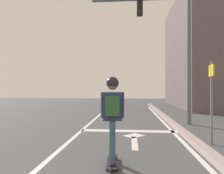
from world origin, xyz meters
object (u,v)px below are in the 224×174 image
skateboard (113,162)px  skater (112,108)px  street_sign_post (212,90)px  traffic_signal_mast (168,33)px

skateboard → skater: 1.01m
skateboard → street_sign_post: street_sign_post is taller
skateboard → street_sign_post: bearing=34.7°
traffic_signal_mast → street_sign_post: 3.84m
traffic_signal_mast → street_sign_post: bearing=-79.7°
skater → traffic_signal_mast: size_ratio=0.29×
skater → traffic_signal_mast: traffic_signal_mast is taller
skater → skateboard: bearing=93.5°
skater → street_sign_post: size_ratio=0.74×
skater → street_sign_post: street_sign_post is taller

